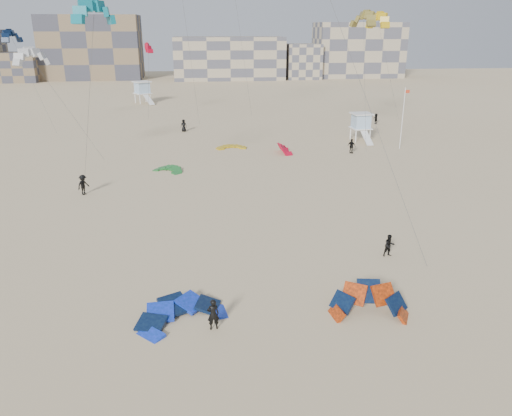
{
  "coord_description": "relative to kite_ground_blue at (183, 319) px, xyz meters",
  "views": [
    {
      "loc": [
        0.99,
        -24.58,
        14.64
      ],
      "look_at": [
        4.38,
        6.0,
        3.46
      ],
      "focal_mm": 35.0,
      "sensor_mm": 36.0,
      "label": 1
    }
  ],
  "objects": [
    {
      "name": "kitesurfer_c",
      "position": [
        -9.65,
        22.23,
        0.95
      ],
      "size": [
        1.31,
        1.39,
        1.89
      ],
      "primitive_type": "imported",
      "rotation": [
        0.0,
        0.0,
        0.9
      ],
      "color": "black",
      "rests_on": "ground"
    },
    {
      "name": "flagpole",
      "position": [
        26.58,
        36.98,
        4.03
      ],
      "size": [
        0.62,
        0.1,
        7.66
      ],
      "color": "white",
      "rests_on": "ground"
    },
    {
      "name": "kitesurfer_d",
      "position": [
        19.66,
        35.16,
        0.9
      ],
      "size": [
        1.07,
        1.05,
        1.8
      ],
      "primitive_type": "imported",
      "rotation": [
        0.0,
        0.0,
        2.38
      ],
      "color": "black",
      "rests_on": "ground"
    },
    {
      "name": "kite_ground_orange",
      "position": [
        10.01,
        -0.66,
        0.0
      ],
      "size": [
        4.9,
        4.82,
        4.27
      ],
      "primitive_type": null,
      "rotation": [
        0.91,
        0.0,
        -0.16
      ],
      "color": "#FF460C",
      "rests_on": "ground"
    },
    {
      "name": "condo_west_b",
      "position": [
        -29.62,
        135.37,
        9.0
      ],
      "size": [
        28.0,
        14.0,
        18.0
      ],
      "primitive_type": "cube",
      "color": "#766247",
      "rests_on": "ground"
    },
    {
      "name": "condo_fill_left",
      "position": [
        -49.62,
        129.37,
        4.0
      ],
      "size": [
        12.0,
        10.0,
        8.0
      ],
      "primitive_type": "cube",
      "color": "#766247",
      "rests_on": "ground"
    },
    {
      "name": "kite_fly_olive",
      "position": [
        21.09,
        38.33,
        15.39
      ],
      "size": [
        4.9,
        9.26,
        15.97
      ],
      "rotation": [
        0.0,
        0.0,
        -1.18
      ],
      "color": "olive",
      "rests_on": "ground"
    },
    {
      "name": "kite_fly_teal_a",
      "position": [
        -6.3,
        17.94,
        15.54
      ],
      "size": [
        5.75,
        7.37,
        15.67
      ],
      "rotation": [
        0.0,
        0.0,
        0.8
      ],
      "color": "#166686",
      "rests_on": "ground"
    },
    {
      "name": "ground",
      "position": [
        0.38,
        1.37,
        0.0
      ],
      "size": [
        320.0,
        320.0,
        0.0
      ],
      "primitive_type": "plane",
      "color": "#CDB689",
      "rests_on": "ground"
    },
    {
      "name": "kitesurfer_f",
      "position": [
        29.32,
        54.17,
        0.83
      ],
      "size": [
        0.79,
        1.61,
        1.66
      ],
      "primitive_type": "imported",
      "rotation": [
        0.0,
        0.0,
        -1.77
      ],
      "color": "black",
      "rests_on": "ground"
    },
    {
      "name": "kite_ground_blue",
      "position": [
        0.0,
        0.0,
        0.0
      ],
      "size": [
        6.72,
        6.83,
        2.65
      ],
      "primitive_type": null,
      "rotation": [
        0.28,
        0.0,
        0.47
      ],
      "color": "#1D35F7",
      "rests_on": "ground"
    },
    {
      "name": "kite_ground_yellow",
      "position": [
        5.15,
        39.58,
        0.0
      ],
      "size": [
        3.66,
        3.84,
        0.6
      ],
      "primitive_type": null,
      "rotation": [
        0.05,
        0.0,
        0.06
      ],
      "color": "orange",
      "rests_on": "ground"
    },
    {
      "name": "kitesurfer_b",
      "position": [
        13.71,
        6.33,
        0.78
      ],
      "size": [
        0.82,
        0.67,
        1.55
      ],
      "primitive_type": "imported",
      "rotation": [
        0.0,
        0.0,
        0.11
      ],
      "color": "black",
      "rests_on": "ground"
    },
    {
      "name": "condo_fill_right",
      "position": [
        32.38,
        129.37,
        5.0
      ],
      "size": [
        10.0,
        10.0,
        10.0
      ],
      "primitive_type": "cube",
      "color": "tan",
      "rests_on": "ground"
    },
    {
      "name": "kite_ground_green",
      "position": [
        -2.29,
        29.49,
        0.0
      ],
      "size": [
        4.54,
        4.59,
        1.45
      ],
      "primitive_type": null,
      "rotation": [
        0.21,
        0.0,
        -0.63
      ],
      "color": "#247B32",
      "rests_on": "ground"
    },
    {
      "name": "condo_mid",
      "position": [
        10.38,
        131.37,
        6.0
      ],
      "size": [
        32.0,
        16.0,
        12.0
      ],
      "primitive_type": "cube",
      "color": "tan",
      "rests_on": "ground"
    },
    {
      "name": "condo_east",
      "position": [
        50.38,
        133.37,
        8.0
      ],
      "size": [
        26.0,
        14.0,
        16.0
      ],
      "primitive_type": "cube",
      "color": "tan",
      "rests_on": "ground"
    },
    {
      "name": "kitesurfer_main",
      "position": [
        1.62,
        -1.07,
        0.86
      ],
      "size": [
        0.68,
        0.49,
        1.71
      ],
      "primitive_type": "imported",
      "rotation": [
        0.0,
        0.0,
        3.28
      ],
      "color": "black",
      "rests_on": "ground"
    },
    {
      "name": "kitesurfer_e",
      "position": [
        -1.17,
        51.14,
        0.91
      ],
      "size": [
        0.97,
        0.71,
        1.82
      ],
      "primitive_type": "imported",
      "rotation": [
        0.0,
        0.0,
        -0.15
      ],
      "color": "black",
      "rests_on": "ground"
    },
    {
      "name": "kite_ground_red_far",
      "position": [
        11.58,
        36.31,
        0.0
      ],
      "size": [
        3.28,
        3.2,
        3.25
      ],
      "primitive_type": null,
      "rotation": [
        0.82,
        0.0,
        1.59
      ],
      "color": "red",
      "rests_on": "ground"
    },
    {
      "name": "kite_fly_red",
      "position": [
        -6.51,
        61.86,
        11.37
      ],
      "size": [
        3.57,
        6.8,
        11.53
      ],
      "rotation": [
        0.0,
        0.0,
        1.78
      ],
      "color": "red",
      "rests_on": "ground"
    },
    {
      "name": "kite_fly_navy",
      "position": [
        -24.23,
        52.91,
        13.32
      ],
      "size": [
        8.25,
        8.4,
        13.66
      ],
      "rotation": [
        0.0,
        0.0,
        1.22
      ],
      "color": "#0D2039",
      "rests_on": "ground"
    },
    {
      "name": "kite_fly_grey",
      "position": [
        -15.15,
        30.53,
        11.71
      ],
      "size": [
        8.34,
        4.8,
        12.11
      ],
      "rotation": [
        0.0,
        0.0,
        0.68
      ],
      "color": "silver",
      "rests_on": "ground"
    },
    {
      "name": "lifeguard_tower_near",
      "position": [
        23.0,
        42.31,
        1.85
      ],
      "size": [
        2.83,
        5.2,
        3.74
      ],
      "rotation": [
        0.0,
        0.0,
        0.07
      ],
      "color": "white",
      "rests_on": "ground"
    },
    {
      "name": "kite_fly_yellow",
      "position": [
        26.55,
        48.81,
        15.33
      ],
      "size": [
        8.47,
        6.28,
        15.85
      ],
      "rotation": [
        0.0,
        0.0,
        -1.27
      ],
      "color": "orange",
      "rests_on": "ground"
    },
    {
      "name": "lifeguard_tower_far",
      "position": [
        -10.19,
        81.96,
        2.15
      ],
      "size": [
        4.2,
        6.53,
        4.35
      ],
      "rotation": [
        0.0,
        0.0,
        0.53
      ],
      "color": "white",
      "rests_on": "ground"
    }
  ]
}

